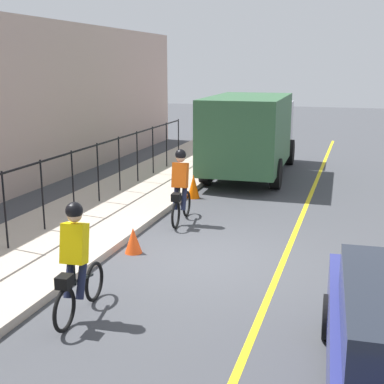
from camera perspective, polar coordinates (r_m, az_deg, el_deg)
ground_plane at (r=10.63m, az=0.93°, el=-7.24°), size 80.00×80.00×0.00m
lane_line_centre at (r=10.31m, az=9.56°, el=-8.09°), size 36.00×0.12×0.01m
sidewalk at (r=11.98m, az=-14.90°, el=-4.89°), size 40.00×3.20×0.15m
iron_fence at (r=12.69m, az=-14.35°, el=1.80°), size 17.25×0.04×1.60m
cyclist_lead at (r=12.70m, az=-1.26°, el=0.56°), size 1.71×0.38×1.83m
cyclist_follow at (r=8.16m, az=-12.45°, el=-7.34°), size 1.71×0.38×1.83m
box_truck_background at (r=18.35m, az=6.42°, el=6.57°), size 6.79×2.72×2.78m
traffic_cone_near at (r=15.25m, az=0.17°, el=0.62°), size 0.36×0.36×0.70m
traffic_cone_far at (r=10.93m, az=-6.38°, el=-5.22°), size 0.36×0.36×0.54m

